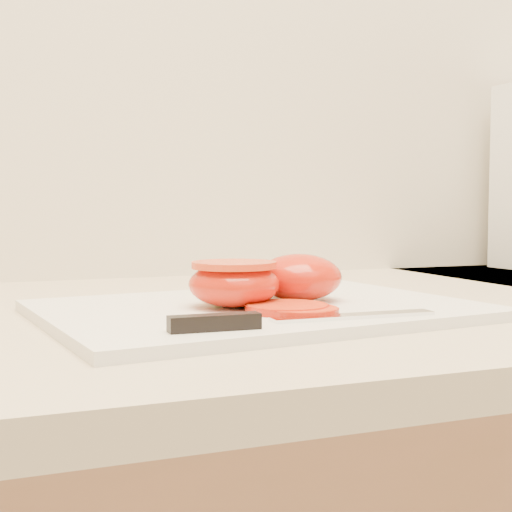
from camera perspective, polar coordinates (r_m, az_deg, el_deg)
name	(u,v)px	position (r m, az deg, el deg)	size (l,w,h in m)	color
cutting_board	(260,310)	(0.67, 0.31, -4.33)	(0.39, 0.28, 0.01)	white
tomato_half_dome	(299,277)	(0.70, 3.46, -1.70)	(0.08, 0.08, 0.05)	red
tomato_half_cut	(234,282)	(0.65, -1.77, -2.11)	(0.08, 0.08, 0.04)	red
tomato_slice_0	(287,308)	(0.62, 2.51, -4.18)	(0.07, 0.07, 0.01)	#F35A26
tomato_slice_1	(301,311)	(0.61, 3.63, -4.39)	(0.06, 0.06, 0.01)	#F35A26
lettuce_leaf_0	(248,281)	(0.76, -0.67, -2.02)	(0.11, 0.08, 0.02)	#8AC433
knife	(273,320)	(0.55, 1.35, -5.12)	(0.23, 0.04, 0.01)	silver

